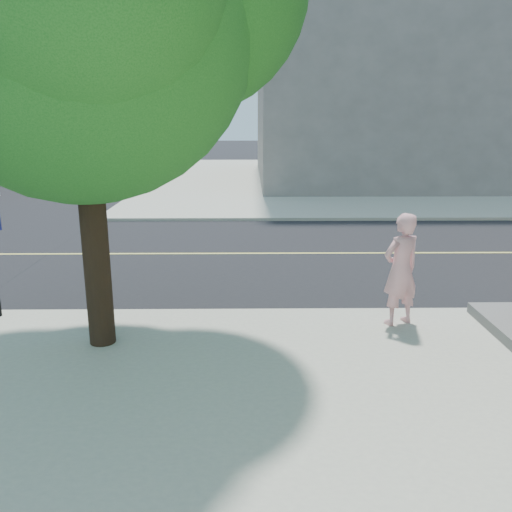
{
  "coord_description": "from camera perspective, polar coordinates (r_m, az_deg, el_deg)",
  "views": [
    {
      "loc": [
        4.41,
        -9.29,
        3.62
      ],
      "look_at": [
        4.52,
        -0.6,
        1.3
      ],
      "focal_mm": 37.16,
      "sensor_mm": 36.0,
      "label": 1
    }
  ],
  "objects": [
    {
      "name": "filler_ne",
      "position": [
        32.91,
        17.38,
        20.41
      ],
      "size": [
        18.0,
        16.0,
        14.0
      ],
      "primitive_type": "cube",
      "color": "slate",
      "rests_on": "sidewalk_ne"
    },
    {
      "name": "road_ew",
      "position": [
        14.92,
        -17.85,
        0.2
      ],
      "size": [
        140.0,
        9.0,
        0.01
      ],
      "primitive_type": "cube",
      "color": "black",
      "rests_on": "ground"
    },
    {
      "name": "sidewalk_ne",
      "position": [
        32.3,
        15.82,
        8.06
      ],
      "size": [
        29.0,
        25.0,
        0.12
      ],
      "primitive_type": "cube",
      "color": "#ACAB97",
      "rests_on": "ground"
    },
    {
      "name": "man_on_phone",
      "position": [
        9.28,
        15.32,
        -1.42
      ],
      "size": [
        0.84,
        0.72,
        1.94
      ],
      "primitive_type": "imported",
      "rotation": [
        0.0,
        0.0,
        3.58
      ],
      "color": "pink",
      "rests_on": "sidewalk_se"
    },
    {
      "name": "ground",
      "position": [
        10.9,
        -24.64,
        -5.87
      ],
      "size": [
        140.0,
        140.0,
        0.0
      ],
      "primitive_type": "plane",
      "color": "black",
      "rests_on": "ground"
    }
  ]
}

